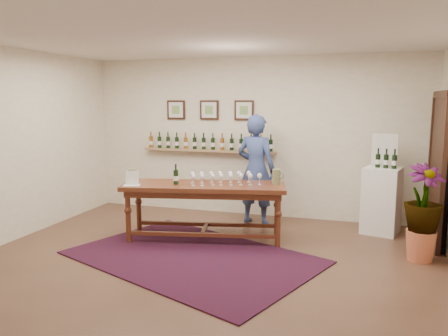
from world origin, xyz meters
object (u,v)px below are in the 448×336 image
(display_pedestal, at_px, (381,200))
(potted_plant, at_px, (423,213))
(person, at_px, (256,170))
(tasting_table, at_px, (204,192))

(display_pedestal, distance_m, potted_plant, 1.22)
(potted_plant, bearing_deg, display_pedestal, 111.34)
(display_pedestal, xyz_separation_m, person, (-1.98, -0.06, 0.40))
(tasting_table, distance_m, display_pedestal, 2.76)
(potted_plant, relative_size, person, 0.59)
(person, bearing_deg, display_pedestal, -166.33)
(tasting_table, height_order, potted_plant, potted_plant)
(tasting_table, bearing_deg, display_pedestal, 12.17)
(tasting_table, bearing_deg, potted_plant, -12.10)
(display_pedestal, height_order, potted_plant, potted_plant)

